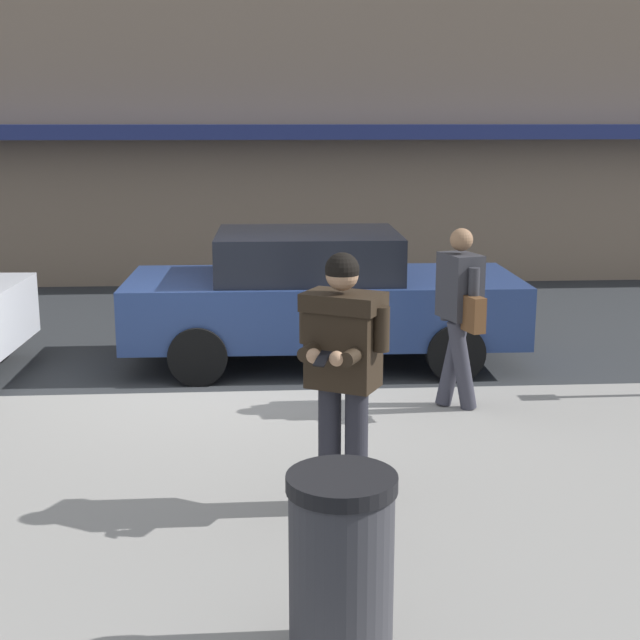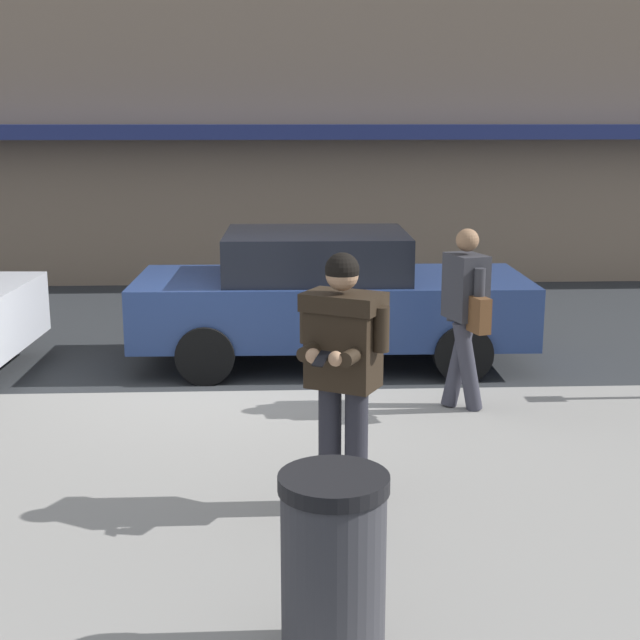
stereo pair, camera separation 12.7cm
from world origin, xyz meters
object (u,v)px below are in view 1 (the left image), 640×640
object	(u,v)px
parked_sedan_mid	(320,296)
trash_bin	(341,567)
man_texting_on_phone	(343,354)
pedestrian_with_bag	(460,307)

from	to	relation	value
parked_sedan_mid	trash_bin	world-z (taller)	parked_sedan_mid
man_texting_on_phone	pedestrian_with_bag	world-z (taller)	man_texting_on_phone
man_texting_on_phone	trash_bin	bearing A→B (deg)	-95.48
man_texting_on_phone	trash_bin	world-z (taller)	man_texting_on_phone
man_texting_on_phone	trash_bin	size ratio (longest dim) A/B	1.84
pedestrian_with_bag	trash_bin	size ratio (longest dim) A/B	1.74
parked_sedan_mid	trash_bin	xyz separation A→B (m)	(-0.31, -6.14, -0.16)
pedestrian_with_bag	trash_bin	distance (m)	4.20
parked_sedan_mid	man_texting_on_phone	size ratio (longest dim) A/B	2.51
pedestrian_with_bag	trash_bin	xyz separation A→B (m)	(-1.46, -3.91, -0.47)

